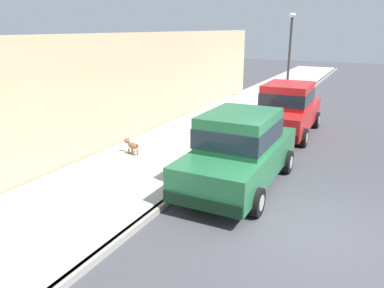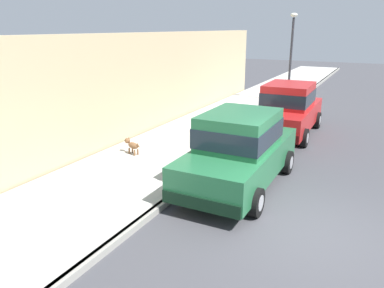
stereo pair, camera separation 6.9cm
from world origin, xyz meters
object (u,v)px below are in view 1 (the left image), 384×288
object	(u,v)px
car_green_sedan	(240,149)
car_red_sedan	(287,108)
street_lamp	(290,47)
dog_brown	(132,145)

from	to	relation	value
car_green_sedan	car_red_sedan	bearing A→B (deg)	90.81
car_green_sedan	street_lamp	world-z (taller)	street_lamp
car_red_sedan	car_green_sedan	bearing A→B (deg)	-89.19
street_lamp	car_red_sedan	bearing A→B (deg)	-76.93
street_lamp	car_green_sedan	bearing A→B (deg)	-82.74
car_green_sedan	car_red_sedan	distance (m)	5.41
car_green_sedan	dog_brown	distance (m)	3.74
car_red_sedan	street_lamp	size ratio (longest dim) A/B	1.05
car_red_sedan	street_lamp	xyz separation A→B (m)	(-1.35, 5.84, 1.92)
car_red_sedan	street_lamp	world-z (taller)	street_lamp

